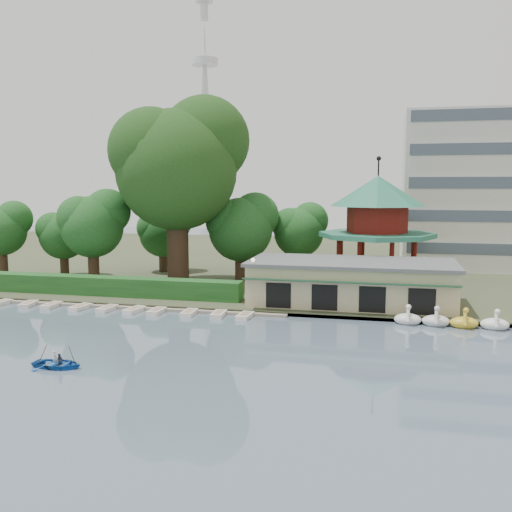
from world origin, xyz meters
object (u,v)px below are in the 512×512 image
(boathouse, at_px, (351,282))
(big_tree, at_px, (179,160))
(dock, at_px, (106,305))
(rowboat_with_passengers, at_px, (57,360))
(pavilion, at_px, (377,220))

(boathouse, xyz_separation_m, big_tree, (-18.82, 6.24, 11.38))
(dock, height_order, rowboat_with_passengers, rowboat_with_passengers)
(dock, distance_m, pavilion, 29.14)
(big_tree, bearing_deg, boathouse, -18.33)
(pavilion, bearing_deg, dock, -148.34)
(dock, distance_m, big_tree, 17.81)
(boathouse, relative_size, rowboat_with_passengers, 4.16)
(pavilion, height_order, rowboat_with_passengers, pavilion)
(boathouse, bearing_deg, pavilion, 78.72)
(dock, distance_m, rowboat_with_passengers, 17.67)
(pavilion, relative_size, big_tree, 0.66)
(dock, relative_size, big_tree, 1.67)
(pavilion, distance_m, rowboat_with_passengers, 37.26)
(big_tree, xyz_separation_m, rowboat_with_passengers, (2.33, -27.79, -13.29))
(dock, relative_size, boathouse, 1.83)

